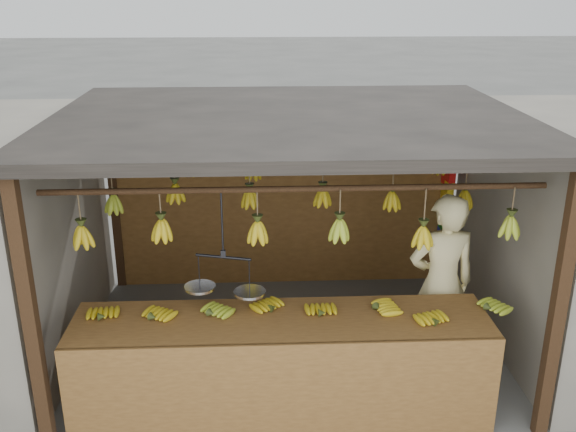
{
  "coord_description": "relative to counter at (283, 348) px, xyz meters",
  "views": [
    {
      "loc": [
        -0.29,
        -5.79,
        3.52
      ],
      "look_at": [
        0.0,
        0.3,
        1.3
      ],
      "focal_mm": 40.0,
      "sensor_mm": 36.0,
      "label": 1
    }
  ],
  "objects": [
    {
      "name": "hanging_bananas",
      "position": [
        0.11,
        1.21,
        0.91
      ],
      "size": [
        3.59,
        2.25,
        0.39
      ],
      "color": "#B59713",
      "rests_on": "ground"
    },
    {
      "name": "balance_scale",
      "position": [
        -0.47,
        0.23,
        0.48
      ],
      "size": [
        0.67,
        0.37,
        0.88
      ],
      "color": "black",
      "rests_on": "ground"
    },
    {
      "name": "vendor",
      "position": [
        1.5,
        0.74,
        0.18
      ],
      "size": [
        0.69,
        0.5,
        1.77
      ],
      "primitive_type": "imported",
      "rotation": [
        0.0,
        0.0,
        3.26
      ],
      "color": "beige",
      "rests_on": "ground"
    },
    {
      "name": "counter",
      "position": [
        0.0,
        0.0,
        0.0
      ],
      "size": [
        3.64,
        0.79,
        0.96
      ],
      "color": "brown",
      "rests_on": "ground"
    },
    {
      "name": "ground",
      "position": [
        0.11,
        1.23,
        -0.71
      ],
      "size": [
        80.0,
        80.0,
        0.0
      ],
      "primitive_type": "plane",
      "color": "#5B5B57"
    },
    {
      "name": "stall",
      "position": [
        0.11,
        1.56,
        1.26
      ],
      "size": [
        4.3,
        3.3,
        2.4
      ],
      "color": "black",
      "rests_on": "ground"
    },
    {
      "name": "bag_bundles",
      "position": [
        2.05,
        2.58,
        0.28
      ],
      "size": [
        0.08,
        0.26,
        1.24
      ],
      "color": "red",
      "rests_on": "ground"
    }
  ]
}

